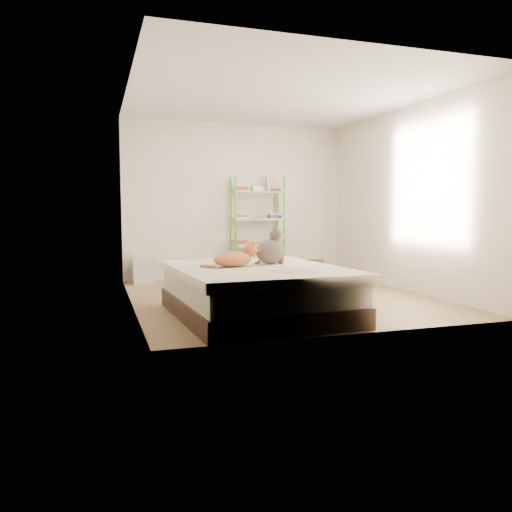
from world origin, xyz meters
name	(u,v)px	position (x,y,z in m)	size (l,w,h in m)	color
room	(280,198)	(0.00, 0.00, 1.30)	(3.81, 4.21, 2.61)	#856448
bed	(256,291)	(-0.67, -1.05, 0.27)	(1.80, 2.20, 0.54)	#492D22
orange_cat	(233,257)	(-0.92, -1.02, 0.64)	(0.52, 0.28, 0.21)	#E8754B
grey_cat	(270,246)	(-0.44, -0.86, 0.74)	(0.29, 0.35, 0.40)	gray
shelf_unit	(258,227)	(0.31, 1.88, 0.88)	(0.88, 0.36, 1.74)	green
cardboard_box	(304,273)	(0.76, 0.96, 0.18)	(0.61, 0.62, 0.42)	olive
white_bin	(145,270)	(-1.58, 1.85, 0.21)	(0.40, 0.36, 0.42)	silver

